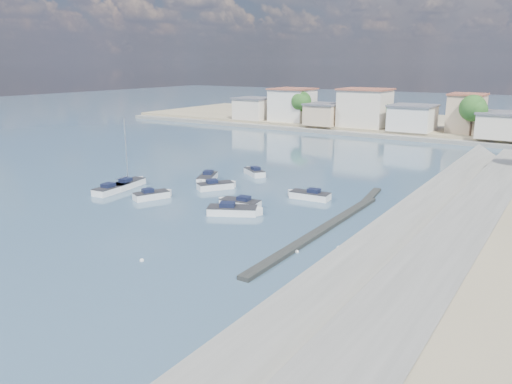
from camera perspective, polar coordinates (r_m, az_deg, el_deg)
ground at (r=76.51m, az=12.58°, el=2.68°), size 400.00×400.00×0.00m
seawall_walkway at (r=46.27m, az=22.16°, el=-4.73°), size 5.00×90.00×1.80m
breakwater at (r=49.43m, az=8.75°, el=-3.46°), size 2.00×31.02×0.35m
far_shore_land at (r=125.89m, az=21.13°, el=6.96°), size 160.00×40.00×1.40m
far_shore_quay at (r=105.65m, az=18.63°, el=5.72°), size 160.00×2.50×0.80m
far_town at (r=108.81m, az=25.13°, el=7.76°), size 113.01×12.80×8.35m
shore_trees at (r=100.40m, az=23.10°, el=8.24°), size 74.56×38.32×7.92m
motorboat_a at (r=63.12m, az=-16.03°, el=0.30°), size 2.35×5.45×1.48m
motorboat_b at (r=59.10m, az=-11.67°, el=-0.38°), size 3.18×4.48×1.48m
motorboat_c at (r=58.12m, az=5.98°, el=-0.40°), size 5.18×2.12×1.48m
motorboat_d at (r=54.61m, az=-2.03°, el=-1.32°), size 4.97×2.28×1.48m
motorboat_e at (r=62.47m, az=-4.46°, el=0.69°), size 3.92×4.63×1.48m
motorboat_f at (r=70.10m, az=-0.25°, el=2.28°), size 4.32×3.66×1.48m
motorboat_g at (r=66.59m, az=-5.63°, el=1.54°), size 3.78×5.35×1.48m
motorboat_h at (r=51.95m, az=-2.41°, el=-2.16°), size 5.54×4.17×1.48m
sailboat at (r=65.28m, az=-14.26°, el=0.93°), size 2.58×5.71×9.00m
mooring_buoys at (r=49.45m, az=5.38°, el=-3.49°), size 14.34×28.77×0.35m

